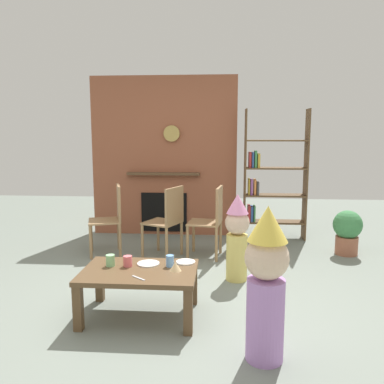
{
  "coord_description": "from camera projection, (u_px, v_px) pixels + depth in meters",
  "views": [
    {
      "loc": [
        0.44,
        -3.47,
        1.57
      ],
      "look_at": [
        0.15,
        0.4,
        0.99
      ],
      "focal_mm": 37.32,
      "sensor_mm": 36.0,
      "label": 1
    }
  ],
  "objects": [
    {
      "name": "dining_chair_right",
      "position": [
        212.0,
        218.0,
        5.0
      ],
      "size": [
        0.45,
        0.45,
        0.9
      ],
      "rotation": [
        0.0,
        0.0,
        3.0
      ],
      "color": "#9E7A51",
      "rests_on": "ground_plane"
    },
    {
      "name": "birthday_cake_slice",
      "position": [
        175.0,
        266.0,
        3.35
      ],
      "size": [
        0.1,
        0.1,
        0.08
      ],
      "primitive_type": "cone",
      "color": "#EAC68C",
      "rests_on": "coffee_table"
    },
    {
      "name": "paper_cup_center",
      "position": [
        170.0,
        261.0,
        3.46
      ],
      "size": [
        0.07,
        0.07,
        0.1
      ],
      "primitive_type": "cylinder",
      "color": "#669EE0",
      "rests_on": "coffee_table"
    },
    {
      "name": "potted_plant_tall",
      "position": [
        347.0,
        230.0,
        5.14
      ],
      "size": [
        0.37,
        0.37,
        0.58
      ],
      "color": "#9E5B42",
      "rests_on": "ground_plane"
    },
    {
      "name": "table_fork",
      "position": [
        138.0,
        278.0,
        3.18
      ],
      "size": [
        0.13,
        0.11,
        0.01
      ],
      "primitive_type": "cube",
      "rotation": [
        0.0,
        0.0,
        2.46
      ],
      "color": "silver",
      "rests_on": "coffee_table"
    },
    {
      "name": "brick_fireplace_feature",
      "position": [
        164.0,
        157.0,
        6.11
      ],
      "size": [
        2.2,
        0.28,
        2.4
      ],
      "color": "#935138",
      "rests_on": "ground_plane"
    },
    {
      "name": "paper_plate_front",
      "position": [
        148.0,
        264.0,
        3.52
      ],
      "size": [
        0.2,
        0.2,
        0.01
      ],
      "primitive_type": "cylinder",
      "color": "white",
      "rests_on": "coffee_table"
    },
    {
      "name": "child_with_cone_hat",
      "position": [
        266.0,
        280.0,
        2.71
      ],
      "size": [
        0.3,
        0.3,
        1.09
      ],
      "rotation": [
        0.0,
        0.0,
        2.61
      ],
      "color": "#B27FCC",
      "rests_on": "ground_plane"
    },
    {
      "name": "dining_chair_middle",
      "position": [
        168.0,
        218.0,
        4.99
      ],
      "size": [
        0.53,
        0.53,
        0.9
      ],
      "rotation": [
        0.0,
        0.0,
        2.72
      ],
      "color": "#9E7A51",
      "rests_on": "ground_plane"
    },
    {
      "name": "child_in_pink",
      "position": [
        237.0,
        235.0,
        4.22
      ],
      "size": [
        0.26,
        0.26,
        0.93
      ],
      "rotation": [
        0.0,
        0.0,
        -2.32
      ],
      "color": "#E0CC66",
      "rests_on": "ground_plane"
    },
    {
      "name": "coffee_table",
      "position": [
        140.0,
        277.0,
        3.39
      ],
      "size": [
        0.97,
        0.66,
        0.42
      ],
      "color": "brown",
      "rests_on": "ground_plane"
    },
    {
      "name": "paper_cup_near_right",
      "position": [
        128.0,
        261.0,
        3.46
      ],
      "size": [
        0.08,
        0.08,
        0.09
      ],
      "primitive_type": "cylinder",
      "color": "#E5666B",
      "rests_on": "coffee_table"
    },
    {
      "name": "dining_chair_left",
      "position": [
        112.0,
        215.0,
        5.14
      ],
      "size": [
        0.5,
        0.5,
        0.9
      ],
      "rotation": [
        0.0,
        0.0,
        3.45
      ],
      "color": "#9E7A51",
      "rests_on": "ground_plane"
    },
    {
      "name": "paper_cup_near_left",
      "position": [
        110.0,
        260.0,
        3.47
      ],
      "size": [
        0.08,
        0.08,
        0.1
      ],
      "primitive_type": "cylinder",
      "color": "#8CD18C",
      "rests_on": "coffee_table"
    },
    {
      "name": "paper_plate_rear",
      "position": [
        186.0,
        262.0,
        3.57
      ],
      "size": [
        0.17,
        0.17,
        0.01
      ],
      "primitive_type": "cylinder",
      "color": "white",
      "rests_on": "coffee_table"
    },
    {
      "name": "ground_plane",
      "position": [
        173.0,
        304.0,
        3.69
      ],
      "size": [
        12.0,
        12.0,
        0.0
      ],
      "primitive_type": "plane",
      "color": "gray"
    },
    {
      "name": "bookshelf",
      "position": [
        269.0,
        180.0,
        5.84
      ],
      "size": [
        0.9,
        0.28,
        1.9
      ],
      "color": "brown",
      "rests_on": "ground_plane"
    }
  ]
}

